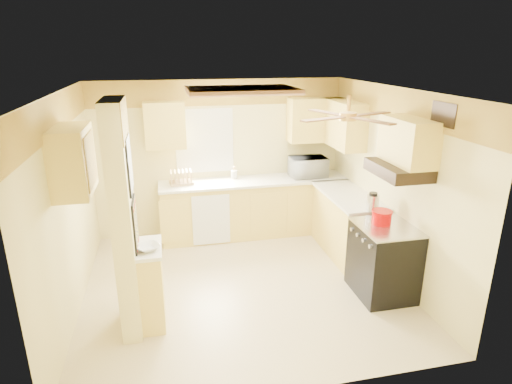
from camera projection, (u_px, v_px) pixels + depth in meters
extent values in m
plane|color=beige|center=(243.00, 285.00, 5.61)|extent=(4.00, 4.00, 0.00)
plane|color=white|center=(241.00, 91.00, 4.81)|extent=(4.00, 4.00, 0.00)
plane|color=#E7D88D|center=(220.00, 158.00, 6.97)|extent=(4.00, 0.00, 4.00)
plane|color=#E7D88D|center=(286.00, 270.00, 3.45)|extent=(4.00, 0.00, 4.00)
plane|color=#E7D88D|center=(67.00, 208.00, 4.80)|extent=(0.00, 3.80, 3.80)
plane|color=#E7D88D|center=(391.00, 185.00, 5.62)|extent=(0.00, 3.80, 3.80)
cube|color=yellow|center=(219.00, 93.00, 6.61)|extent=(4.00, 0.02, 0.40)
cube|color=#E7D88D|center=(124.00, 221.00, 4.42)|extent=(0.20, 0.70, 2.50)
cube|color=#E3CC62|center=(152.00, 287.00, 4.73)|extent=(0.25, 0.55, 0.90)
cube|color=silver|center=(148.00, 248.00, 4.58)|extent=(0.28, 0.58, 0.04)
cube|color=#E3CC62|center=(254.00, 208.00, 7.05)|extent=(3.00, 0.60, 0.90)
cube|color=#E3CC62|center=(347.00, 225.00, 6.37)|extent=(0.60, 1.40, 0.90)
cube|color=silver|center=(254.00, 181.00, 6.89)|extent=(3.04, 0.64, 0.04)
cube|color=silver|center=(349.00, 195.00, 6.22)|extent=(0.64, 1.44, 0.04)
cube|color=white|center=(211.00, 220.00, 6.61)|extent=(0.58, 0.02, 0.80)
cube|color=white|center=(204.00, 141.00, 6.81)|extent=(0.92, 0.02, 1.02)
cube|color=white|center=(204.00, 141.00, 6.81)|extent=(0.80, 0.02, 0.90)
cube|color=#E3CC62|center=(165.00, 125.00, 6.44)|extent=(0.60, 0.35, 0.70)
cube|color=#E3CC62|center=(316.00, 120.00, 6.93)|extent=(0.90, 0.35, 0.70)
cube|color=#E3CC62|center=(343.00, 124.00, 6.55)|extent=(0.35, 1.00, 0.70)
cube|color=#E3CC62|center=(72.00, 161.00, 4.41)|extent=(0.35, 0.75, 0.70)
cube|color=#E3CC62|center=(408.00, 141.00, 4.85)|extent=(0.35, 0.76, 0.52)
cube|color=black|center=(383.00, 261.00, 5.30)|extent=(0.65, 0.76, 0.90)
cube|color=silver|center=(387.00, 227.00, 5.15)|extent=(0.66, 0.77, 0.02)
cylinder|color=silver|center=(370.00, 247.00, 4.89)|extent=(0.03, 0.05, 0.05)
cylinder|color=silver|center=(364.00, 240.00, 5.04)|extent=(0.03, 0.05, 0.05)
cylinder|color=silver|center=(358.00, 235.00, 5.19)|extent=(0.03, 0.05, 0.05)
cylinder|color=silver|center=(352.00, 229.00, 5.35)|extent=(0.03, 0.05, 0.05)
cube|color=black|center=(398.00, 170.00, 4.94)|extent=(0.50, 0.76, 0.14)
cube|color=black|center=(129.00, 165.00, 4.26)|extent=(0.02, 0.42, 0.57)
cube|color=white|center=(130.00, 165.00, 4.26)|extent=(0.01, 0.37, 0.52)
cube|color=black|center=(135.00, 225.00, 4.46)|extent=(0.02, 0.42, 0.57)
cube|color=yellow|center=(136.00, 225.00, 4.46)|extent=(0.01, 0.37, 0.52)
cube|color=brown|center=(241.00, 90.00, 5.31)|extent=(1.35, 0.95, 0.06)
cube|color=white|center=(241.00, 92.00, 5.31)|extent=(1.15, 0.75, 0.02)
cylinder|color=gold|center=(349.00, 103.00, 4.39)|extent=(0.04, 0.04, 0.16)
cylinder|color=gold|center=(348.00, 116.00, 4.44)|extent=(0.18, 0.18, 0.08)
cube|color=brown|center=(370.00, 114.00, 4.60)|extent=(0.55, 0.28, 0.01)
cube|color=brown|center=(327.00, 113.00, 4.69)|extent=(0.28, 0.55, 0.01)
cube|color=brown|center=(325.00, 119.00, 4.27)|extent=(0.55, 0.28, 0.01)
cube|color=brown|center=(371.00, 121.00, 4.18)|extent=(0.28, 0.55, 0.01)
cube|color=black|center=(444.00, 114.00, 4.45)|extent=(0.02, 0.40, 0.25)
imported|color=white|center=(308.00, 167.00, 7.01)|extent=(0.59, 0.40, 0.33)
imported|color=white|center=(148.00, 247.00, 4.48)|extent=(0.31, 0.31, 0.06)
cylinder|color=#B00000|center=(382.00, 218.00, 5.21)|extent=(0.23, 0.23, 0.15)
cylinder|color=#B00000|center=(382.00, 211.00, 5.18)|extent=(0.25, 0.25, 0.02)
cylinder|color=silver|center=(373.00, 203.00, 5.56)|extent=(0.16, 0.16, 0.21)
cylinder|color=black|center=(373.00, 194.00, 5.52)|extent=(0.11, 0.11, 0.03)
cube|color=tan|center=(181.00, 183.00, 6.68)|extent=(0.38, 0.30, 0.04)
cube|color=tan|center=(171.00, 178.00, 6.62)|extent=(0.02, 0.24, 0.21)
cube|color=tan|center=(175.00, 178.00, 6.64)|extent=(0.02, 0.24, 0.21)
cube|color=tan|center=(179.00, 177.00, 6.65)|extent=(0.02, 0.24, 0.21)
cube|color=tan|center=(183.00, 177.00, 6.66)|extent=(0.02, 0.24, 0.21)
cube|color=tan|center=(187.00, 177.00, 6.67)|extent=(0.02, 0.24, 0.21)
cube|color=tan|center=(191.00, 177.00, 6.69)|extent=(0.02, 0.24, 0.21)
cylinder|color=white|center=(175.00, 178.00, 6.64)|extent=(0.01, 0.21, 0.21)
cylinder|color=white|center=(183.00, 177.00, 6.66)|extent=(0.01, 0.21, 0.21)
cylinder|color=white|center=(234.00, 174.00, 6.94)|extent=(0.10, 0.10, 0.13)
cylinder|color=tan|center=(235.00, 172.00, 6.93)|extent=(0.01, 0.01, 0.20)
cylinder|color=tan|center=(234.00, 172.00, 6.95)|extent=(0.01, 0.01, 0.20)
cylinder|color=tan|center=(233.00, 172.00, 6.93)|extent=(0.01, 0.01, 0.20)
cylinder|color=tan|center=(234.00, 173.00, 6.91)|extent=(0.01, 0.01, 0.20)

